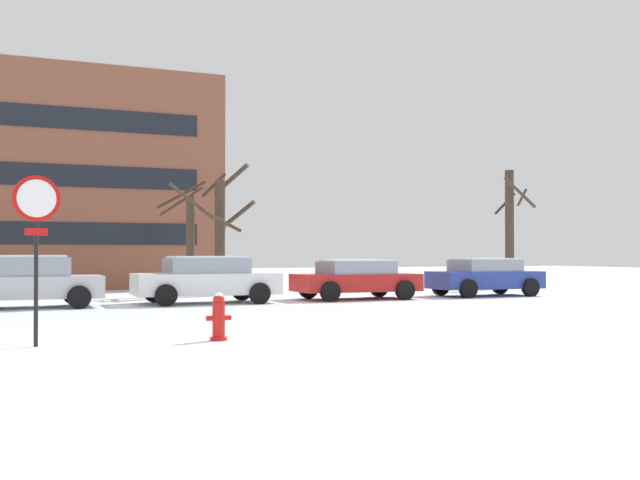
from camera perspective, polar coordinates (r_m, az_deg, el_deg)
The scene contains 12 objects.
ground_plane at distance 14.97m, azimuth -12.10°, elevation -6.82°, with size 120.00×120.00×0.00m, color white.
road_surface at distance 17.95m, azimuth -13.95°, elevation -5.83°, with size 80.00×8.08×0.00m.
stop_sign at distance 13.41m, azimuth -20.34°, elevation 0.97°, with size 0.76×0.18×2.81m.
fire_hydrant at distance 13.58m, azimuth -7.54°, elevation -5.65°, with size 0.44×0.30×0.84m.
parked_car_silver at distance 22.89m, azimuth -20.91°, elevation -2.88°, with size 4.04×2.05×1.47m.
parked_car_white at distance 23.65m, azimuth -8.46°, elevation -2.89°, with size 4.35×2.16×1.44m.
parked_car_red at distance 25.47m, azimuth 2.69°, elevation -2.88°, with size 4.11×2.17×1.31m.
parked_car_blue at distance 28.03m, azimuth 12.16°, elevation -2.66°, with size 3.99×2.08×1.35m.
tree_far_mid at distance 28.21m, azimuth -9.69°, elevation 0.25°, with size 1.93×2.07×4.29m.
tree_far_left at distance 34.29m, azimuth 13.95°, elevation 0.97°, with size 1.61×1.46×5.14m.
tree_far_right at distance 27.89m, azimuth -7.31°, elevation 0.69°, with size 2.02×2.04×4.82m.
building_far_left at distance 38.21m, azimuth -18.64°, elevation 3.84°, with size 12.71×11.26×9.43m.
Camera 1 is at (-2.83, -14.62, 1.53)m, focal length 43.04 mm.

